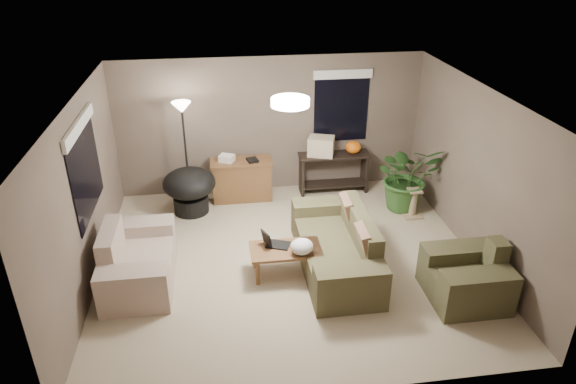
{
  "coord_description": "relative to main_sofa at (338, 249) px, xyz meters",
  "views": [
    {
      "loc": [
        -0.92,
        -6.3,
        4.38
      ],
      "look_at": [
        0.0,
        0.2,
        1.05
      ],
      "focal_mm": 32.0,
      "sensor_mm": 36.0,
      "label": 1
    }
  ],
  "objects": [
    {
      "name": "room_shell",
      "position": [
        -0.67,
        0.23,
        0.96
      ],
      "size": [
        5.5,
        5.5,
        5.5
      ],
      "color": "#C6B493",
      "rests_on": "ground"
    },
    {
      "name": "main_sofa",
      "position": [
        0.0,
        0.0,
        0.0
      ],
      "size": [
        0.95,
        2.2,
        0.85
      ],
      "color": "#47432B",
      "rests_on": "ground"
    },
    {
      "name": "throw_pillows",
      "position": [
        0.26,
        0.0,
        0.36
      ],
      "size": [
        0.25,
        1.36,
        0.47
      ],
      "color": "#8C7251",
      "rests_on": "main_sofa"
    },
    {
      "name": "loveseat",
      "position": [
        -2.84,
        0.05,
        0.0
      ],
      "size": [
        0.9,
        1.6,
        0.85
      ],
      "color": "beige",
      "rests_on": "ground"
    },
    {
      "name": "armchair",
      "position": [
        1.53,
        -0.93,
        0.0
      ],
      "size": [
        0.95,
        1.0,
        0.85
      ],
      "color": "#46442A",
      "rests_on": "ground"
    },
    {
      "name": "coffee_table",
      "position": [
        -0.77,
        -0.07,
        0.06
      ],
      "size": [
        1.0,
        0.55,
        0.42
      ],
      "color": "brown",
      "rests_on": "ground"
    },
    {
      "name": "laptop",
      "position": [
        -0.94,
        0.03,
        0.19
      ],
      "size": [
        0.43,
        0.33,
        0.24
      ],
      "color": "black",
      "rests_on": "coffee_table"
    },
    {
      "name": "plastic_bag",
      "position": [
        -0.57,
        -0.22,
        0.24
      ],
      "size": [
        0.37,
        0.35,
        0.22
      ],
      "primitive_type": "ellipsoid",
      "rotation": [
        0.0,
        0.0,
        -0.25
      ],
      "color": "white",
      "rests_on": "coffee_table"
    },
    {
      "name": "desk",
      "position": [
        -1.24,
        2.36,
        0.08
      ],
      "size": [
        1.1,
        0.5,
        0.75
      ],
      "color": "brown",
      "rests_on": "ground"
    },
    {
      "name": "desk_papers",
      "position": [
        -1.4,
        2.35,
        0.51
      ],
      "size": [
        0.72,
        0.32,
        0.12
      ],
      "color": "silver",
      "rests_on": "desk"
    },
    {
      "name": "console_table",
      "position": [
        0.47,
        2.42,
        0.14
      ],
      "size": [
        1.3,
        0.4,
        0.75
      ],
      "color": "black",
      "rests_on": "ground"
    },
    {
      "name": "pumpkin",
      "position": [
        0.82,
        2.42,
        0.57
      ],
      "size": [
        0.35,
        0.35,
        0.23
      ],
      "primitive_type": "ellipsoid",
      "rotation": [
        0.0,
        0.0,
        0.27
      ],
      "color": "orange",
      "rests_on": "console_table"
    },
    {
      "name": "cardboard_box",
      "position": [
        0.22,
        2.42,
        0.63
      ],
      "size": [
        0.54,
        0.47,
        0.34
      ],
      "primitive_type": "cube",
      "rotation": [
        0.0,
        0.0,
        -0.32
      ],
      "color": "beige",
      "rests_on": "console_table"
    },
    {
      "name": "papasan_chair",
      "position": [
        -2.16,
        1.97,
        0.17
      ],
      "size": [
        1.18,
        1.18,
        0.8
      ],
      "color": "black",
      "rests_on": "ground"
    },
    {
      "name": "floor_lamp",
      "position": [
        -2.18,
        2.21,
        1.3
      ],
      "size": [
        0.32,
        0.32,
        1.91
      ],
      "color": "black",
      "rests_on": "ground"
    },
    {
      "name": "ceiling_fixture",
      "position": [
        -0.67,
        0.23,
        2.15
      ],
      "size": [
        0.5,
        0.5,
        0.1
      ],
      "primitive_type": "cylinder",
      "color": "white",
      "rests_on": "room_shell"
    },
    {
      "name": "houseplant",
      "position": [
        1.58,
        1.6,
        0.18
      ],
      "size": [
        1.1,
        1.22,
        0.95
      ],
      "primitive_type": "imported",
      "color": "#2D5923",
      "rests_on": "ground"
    },
    {
      "name": "cat_scratching_post",
      "position": [
        1.62,
        1.29,
        -0.08
      ],
      "size": [
        0.32,
        0.32,
        0.5
      ],
      "color": "tan",
      "rests_on": "ground"
    },
    {
      "name": "window_left",
      "position": [
        -3.39,
        0.53,
        1.49
      ],
      "size": [
        0.05,
        1.56,
        1.33
      ],
      "color": "black",
      "rests_on": "room_shell"
    },
    {
      "name": "window_back",
      "position": [
        0.63,
        2.71,
        1.49
      ],
      "size": [
        1.06,
        0.05,
        1.33
      ],
      "color": "black",
      "rests_on": "room_shell"
    }
  ]
}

